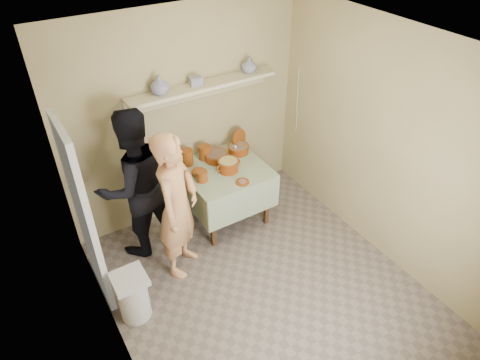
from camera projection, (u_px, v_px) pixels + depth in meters
ground at (265, 290)px, 4.61m from camera, size 3.50×3.50×0.00m
tile_panel at (85, 218)px, 4.05m from camera, size 0.06×0.70×2.00m
plate_stack_a at (187, 157)px, 5.15m from camera, size 0.15×0.15×0.20m
plate_stack_b at (205, 152)px, 5.26m from camera, size 0.15×0.15×0.18m
bowl_stack at (202, 176)px, 4.89m from camera, size 0.13×0.13×0.13m
empty_bowl at (199, 173)px, 5.02m from camera, size 0.17×0.17×0.05m
propped_lid at (239, 139)px, 5.46m from camera, size 0.26×0.16×0.26m
vase_right at (249, 65)px, 5.01m from camera, size 0.20×0.20×0.19m
vase_left at (159, 85)px, 4.52m from camera, size 0.28×0.28×0.21m
ceramic_box at (196, 81)px, 4.74m from camera, size 0.15×0.11×0.10m
person_cook at (177, 207)px, 4.40m from camera, size 0.74×0.73×1.72m
person_helper at (135, 185)px, 4.64m from camera, size 0.96×0.79×1.79m
room_shell at (271, 167)px, 3.65m from camera, size 3.04×3.54×2.62m
serving_table at (224, 176)px, 5.21m from camera, size 0.97×0.97×0.76m
cazuela_meat_a at (216, 156)px, 5.25m from camera, size 0.30×0.30×0.10m
cazuela_meat_b at (238, 148)px, 5.39m from camera, size 0.28×0.28×0.10m
ladle at (236, 147)px, 5.32m from camera, size 0.08×0.26×0.19m
cazuela_rice at (228, 165)px, 5.05m from camera, size 0.33×0.25×0.14m
front_plate at (243, 182)px, 4.89m from camera, size 0.16×0.16×0.03m
wall_shelf at (202, 87)px, 4.84m from camera, size 1.80×0.25×0.21m
trash_bin at (133, 296)px, 4.19m from camera, size 0.32×0.32×0.56m
electrical_cord at (297, 101)px, 5.51m from camera, size 0.01×0.05×0.90m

